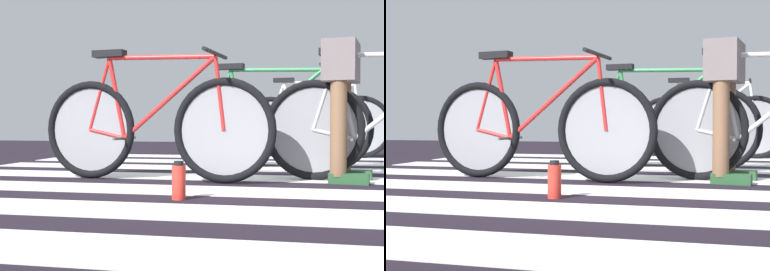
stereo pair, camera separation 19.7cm
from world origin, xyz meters
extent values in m
cube|color=black|center=(0.00, 0.00, 0.01)|extent=(18.00, 14.00, 0.02)
cube|color=silver|center=(0.07, -2.07, 0.02)|extent=(5.20, 0.44, 0.00)
cube|color=silver|center=(0.13, -1.32, 0.02)|extent=(5.20, 0.44, 0.00)
cube|color=silver|center=(-0.04, -0.57, 0.02)|extent=(5.20, 0.44, 0.00)
cube|color=silver|center=(0.01, 0.21, 0.02)|extent=(5.20, 0.44, 0.00)
cube|color=silver|center=(0.05, 0.98, 0.02)|extent=(5.20, 0.44, 0.00)
cube|color=silver|center=(0.05, 1.72, 0.02)|extent=(5.20, 0.44, 0.00)
cube|color=silver|center=(-0.01, 2.50, 0.02)|extent=(5.20, 0.44, 0.00)
torus|color=black|center=(-1.27, -0.03, 0.38)|extent=(0.72, 0.14, 0.72)
torus|color=black|center=(-0.26, -0.16, 0.38)|extent=(0.72, 0.14, 0.72)
cylinder|color=gray|center=(-1.27, -0.03, 0.38)|extent=(0.60, 0.08, 0.61)
cylinder|color=gray|center=(-0.26, -0.16, 0.38)|extent=(0.60, 0.08, 0.61)
cylinder|color=red|center=(-0.72, -0.10, 0.89)|extent=(0.80, 0.13, 0.05)
cylinder|color=red|center=(-0.66, -0.11, 0.60)|extent=(0.70, 0.12, 0.59)
cylinder|color=red|center=(-1.06, -0.06, 0.61)|extent=(0.16, 0.05, 0.59)
cylinder|color=red|center=(-1.13, -0.05, 0.35)|extent=(0.29, 0.06, 0.09)
cylinder|color=red|center=(-1.19, -0.04, 0.64)|extent=(0.19, 0.05, 0.53)
cylinder|color=red|center=(-0.29, -0.15, 0.63)|extent=(0.09, 0.04, 0.50)
cube|color=black|center=(-1.11, -0.05, 0.93)|extent=(0.25, 0.12, 0.05)
cylinder|color=black|center=(-0.32, -0.15, 0.90)|extent=(0.09, 0.52, 0.03)
cylinder|color=#4C4C51|center=(-1.00, -0.07, 0.32)|extent=(0.06, 0.34, 0.02)
torus|color=black|center=(0.33, 0.17, 0.38)|extent=(0.71, 0.18, 0.72)
cylinder|color=gray|center=(0.33, 0.17, 0.38)|extent=(0.60, 0.12, 0.61)
cylinder|color=#B9BDC3|center=(0.55, 0.13, 0.61)|extent=(0.16, 0.06, 0.59)
cylinder|color=#B9BDC3|center=(0.47, 0.14, 0.35)|extent=(0.29, 0.08, 0.09)
cylinder|color=#B9BDC3|center=(0.41, 0.15, 0.64)|extent=(0.19, 0.06, 0.53)
cube|color=black|center=(0.49, 0.14, 0.93)|extent=(0.25, 0.13, 0.05)
cylinder|color=#4C4C51|center=(0.61, 0.12, 0.32)|extent=(0.08, 0.34, 0.02)
cylinder|color=brown|center=(0.54, 0.27, 0.51)|extent=(0.11, 0.11, 0.88)
cylinder|color=brown|center=(0.49, -0.01, 0.51)|extent=(0.11, 0.11, 0.88)
cube|color=#685E60|center=(0.52, 0.13, 0.85)|extent=(0.29, 0.44, 0.28)
cube|color=#25502C|center=(0.61, 0.26, 0.06)|extent=(0.27, 0.15, 0.07)
cube|color=#25502C|center=(0.56, -0.02, 0.06)|extent=(0.27, 0.15, 0.07)
torus|color=black|center=(-0.54, 1.03, 0.38)|extent=(0.72, 0.12, 0.72)
torus|color=black|center=(0.48, 0.93, 0.38)|extent=(0.72, 0.12, 0.72)
cylinder|color=gray|center=(-0.54, 1.03, 0.38)|extent=(0.61, 0.06, 0.61)
cylinder|color=gray|center=(0.48, 0.93, 0.38)|extent=(0.61, 0.06, 0.61)
cylinder|color=#35854E|center=(0.02, 0.98, 0.89)|extent=(0.80, 0.11, 0.05)
cylinder|color=#35854E|center=(0.08, 0.97, 0.60)|extent=(0.70, 0.10, 0.59)
cylinder|color=#35854E|center=(-0.32, 1.01, 0.61)|extent=(0.16, 0.05, 0.59)
cylinder|color=#35854E|center=(-0.40, 1.01, 0.35)|extent=(0.29, 0.05, 0.09)
cylinder|color=#35854E|center=(-0.46, 1.02, 0.64)|extent=(0.19, 0.04, 0.53)
cylinder|color=#35854E|center=(0.45, 0.94, 0.63)|extent=(0.09, 0.04, 0.50)
cube|color=black|center=(-0.38, 1.01, 0.93)|extent=(0.25, 0.11, 0.05)
cylinder|color=black|center=(0.42, 0.94, 0.90)|extent=(0.07, 0.52, 0.03)
cylinder|color=#4C4C51|center=(-0.26, 1.00, 0.32)|extent=(0.05, 0.34, 0.02)
torus|color=black|center=(-0.13, 2.66, 0.38)|extent=(0.72, 0.10, 0.72)
torus|color=black|center=(0.89, 2.59, 0.38)|extent=(0.72, 0.10, 0.72)
cylinder|color=gray|center=(-0.13, 2.66, 0.38)|extent=(0.61, 0.05, 0.61)
cylinder|color=gray|center=(0.89, 2.59, 0.38)|extent=(0.61, 0.05, 0.61)
cylinder|color=white|center=(0.43, 2.62, 0.89)|extent=(0.80, 0.09, 0.05)
cylinder|color=white|center=(0.49, 2.62, 0.60)|extent=(0.70, 0.08, 0.59)
cylinder|color=white|center=(0.09, 2.64, 0.61)|extent=(0.16, 0.04, 0.59)
cylinder|color=white|center=(0.01, 2.65, 0.35)|extent=(0.29, 0.05, 0.09)
cylinder|color=white|center=(-0.05, 2.65, 0.64)|extent=(0.19, 0.04, 0.53)
cylinder|color=white|center=(0.86, 2.59, 0.63)|extent=(0.09, 0.03, 0.50)
cube|color=black|center=(0.03, 2.65, 0.93)|extent=(0.25, 0.11, 0.05)
cylinder|color=black|center=(0.83, 2.59, 0.90)|extent=(0.06, 0.52, 0.03)
cylinder|color=#4C4C51|center=(0.15, 2.64, 0.32)|extent=(0.04, 0.34, 0.02)
cylinder|color=red|center=(-0.39, -0.94, 0.11)|extent=(0.07, 0.07, 0.18)
cylinder|color=black|center=(-0.39, -0.94, 0.22)|extent=(0.05, 0.05, 0.02)
camera|label=1|loc=(0.26, -3.68, 0.44)|focal=49.46mm
camera|label=2|loc=(0.46, -3.68, 0.44)|focal=49.46mm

